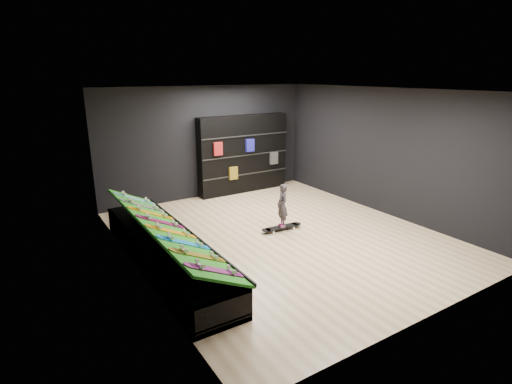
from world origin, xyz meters
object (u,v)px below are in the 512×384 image
back_shelving (243,154)px  floor_skateboard (282,228)px  display_rack (165,253)px  child (282,214)px

back_shelving → floor_skateboard: (-0.84, -3.08, -1.05)m
display_rack → back_shelving: back_shelving is taller
display_rack → child: bearing=5.1°
floor_skateboard → child: bearing=3.3°
back_shelving → floor_skateboard: size_ratio=2.79×
floor_skateboard → back_shelving: bearing=78.0°
floor_skateboard → child: size_ratio=1.69×
display_rack → child: 2.76m
floor_skateboard → child: child is taller
back_shelving → display_rack: bearing=-137.2°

